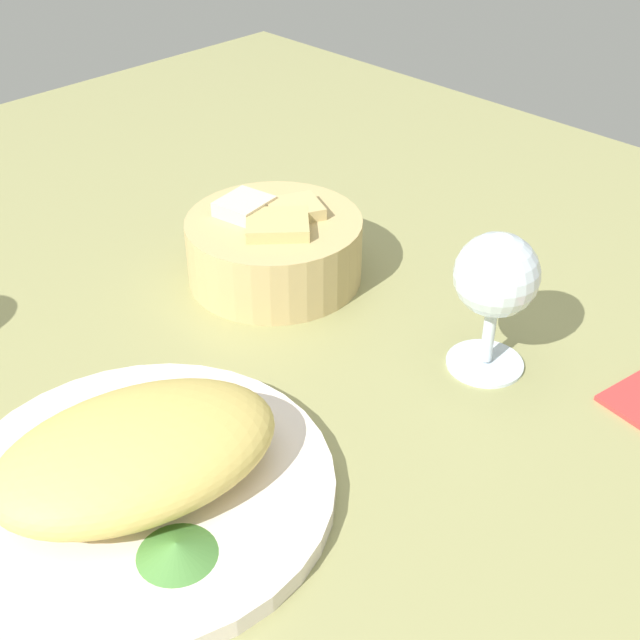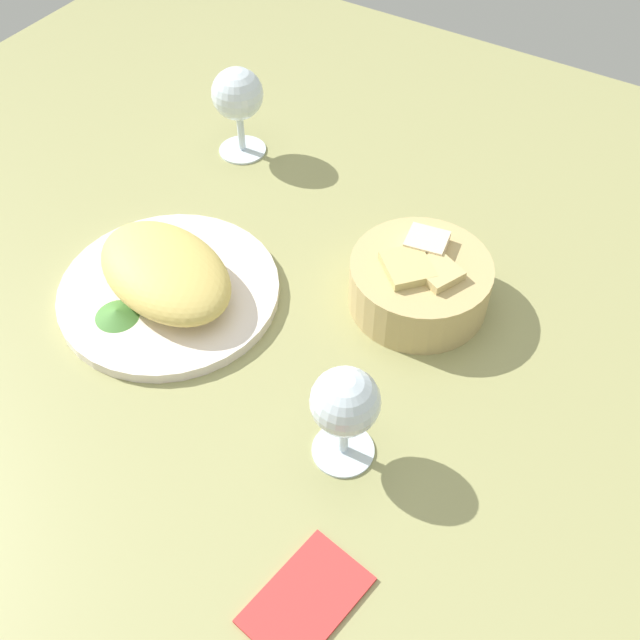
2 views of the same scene
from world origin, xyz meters
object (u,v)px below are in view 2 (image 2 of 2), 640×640
plate (169,291)px  folded_napkin (306,599)px  wine_glass_near (345,406)px  bread_basket (419,282)px  wine_glass_far (238,98)px

plate → folded_napkin: 39.90cm
plate → wine_glass_near: wine_glass_near is taller
bread_basket → wine_glass_far: size_ratio=1.27×
plate → bread_basket: 29.31cm
wine_glass_near → folded_napkin: wine_glass_near is taller
wine_glass_near → plate: bearing=165.1°
folded_napkin → wine_glass_near: bearing=27.9°
wine_glass_near → wine_glass_far: wine_glass_far is taller
bread_basket → folded_napkin: 37.57cm
plate → wine_glass_near: bearing=-14.9°
wine_glass_far → folded_napkin: 65.95cm
wine_glass_near → wine_glass_far: size_ratio=0.93×
plate → wine_glass_far: size_ratio=2.03×
plate → folded_napkin: bearing=-33.8°
wine_glass_near → wine_glass_far: (-37.51, 35.23, 0.64)cm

